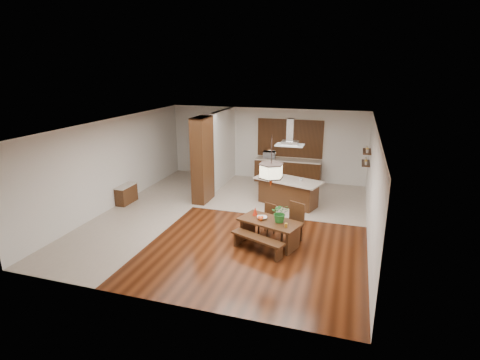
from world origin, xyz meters
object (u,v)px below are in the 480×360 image
(dining_chair_right, at_px, (292,223))
(island_cup, at_px, (301,180))
(dining_chair_left, at_px, (267,220))
(hallway_console, at_px, (126,194))
(foliage_plant, at_px, (280,213))
(fruit_bowl, at_px, (262,218))
(microwave, at_px, (269,155))
(dining_table, at_px, (270,227))
(kitchen_island, at_px, (288,192))
(dining_bench, at_px, (257,245))
(pendant_lantern, at_px, (271,161))
(range_hood, at_px, (290,132))

(dining_chair_right, bearing_deg, island_cup, 118.40)
(dining_chair_left, bearing_deg, hallway_console, -167.93)
(dining_chair_left, bearing_deg, island_cup, 99.12)
(foliage_plant, bearing_deg, fruit_bowl, 172.83)
(hallway_console, relative_size, foliage_plant, 1.76)
(island_cup, bearing_deg, dining_chair_left, -103.78)
(dining_chair_right, relative_size, microwave, 2.17)
(dining_table, xyz_separation_m, fruit_bowl, (-0.22, 0.05, 0.21))
(foliage_plant, distance_m, microwave, 5.80)
(dining_chair_left, distance_m, kitchen_island, 2.45)
(dining_bench, xyz_separation_m, kitchen_island, (0.12, 3.57, 0.26))
(fruit_bowl, relative_size, island_cup, 2.26)
(hallway_console, bearing_deg, microwave, 44.72)
(foliage_plant, height_order, microwave, microwave)
(dining_bench, distance_m, microwave, 6.27)
(pendant_lantern, bearing_deg, dining_table, 90.00)
(pendant_lantern, height_order, foliage_plant, pendant_lantern)
(fruit_bowl, distance_m, microwave, 5.63)
(dining_chair_right, xyz_separation_m, pendant_lantern, (-0.53, -0.33, 1.72))
(hallway_console, relative_size, pendant_lantern, 0.67)
(dining_table, relative_size, dining_bench, 1.20)
(island_cup, bearing_deg, range_hood, 166.80)
(hallway_console, relative_size, island_cup, 7.64)
(fruit_bowl, distance_m, kitchen_island, 2.99)
(foliage_plant, bearing_deg, kitchen_island, 96.18)
(dining_bench, xyz_separation_m, dining_chair_left, (-0.04, 1.13, 0.22))
(dining_bench, bearing_deg, dining_chair_right, 50.83)
(hallway_console, xyz_separation_m, dining_chair_left, (5.12, -0.98, 0.11))
(dining_table, xyz_separation_m, island_cup, (0.35, 2.93, 0.46))
(dining_bench, xyz_separation_m, island_cup, (0.54, 3.48, 0.74))
(microwave, bearing_deg, range_hood, -69.13)
(kitchen_island, relative_size, microwave, 4.96)
(dining_table, distance_m, range_hood, 3.62)
(dining_bench, bearing_deg, kitchen_island, 88.06)
(range_hood, height_order, microwave, range_hood)
(hallway_console, bearing_deg, dining_chair_right, -11.85)
(hallway_console, bearing_deg, dining_chair_left, -10.82)
(dining_bench, relative_size, dining_chair_right, 1.41)
(fruit_bowl, bearing_deg, dining_chair_left, 90.09)
(hallway_console, xyz_separation_m, dining_chair_right, (5.87, -1.23, 0.21))
(pendant_lantern, height_order, fruit_bowl, pendant_lantern)
(dining_chair_left, distance_m, pendant_lantern, 1.93)
(dining_chair_right, xyz_separation_m, foliage_plant, (-0.26, -0.34, 0.39))
(foliage_plant, relative_size, kitchen_island, 0.21)
(dining_bench, distance_m, range_hood, 4.23)
(dining_table, distance_m, fruit_bowl, 0.31)
(fruit_bowl, xyz_separation_m, island_cup, (0.57, 2.88, 0.26))
(microwave, bearing_deg, foliage_plant, -79.45)
(pendant_lantern, bearing_deg, fruit_bowl, 167.19)
(dining_chair_right, height_order, fruit_bowl, dining_chair_right)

